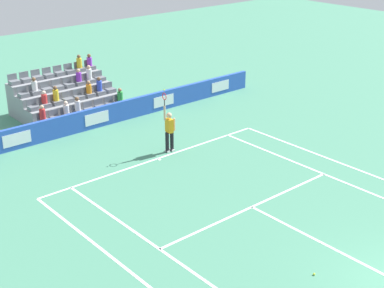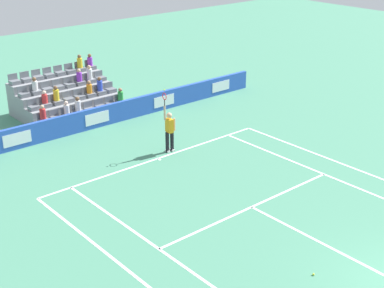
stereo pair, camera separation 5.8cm
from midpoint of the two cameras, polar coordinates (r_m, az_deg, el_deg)
line_baseline at (r=23.84m, az=-3.57°, el=-1.48°), size 10.97×0.10×0.01m
line_service at (r=20.17m, az=5.98°, el=-6.33°), size 8.23×0.10×0.01m
line_centre_service at (r=18.46m, az=13.27°, el=-9.87°), size 0.10×6.40×0.01m
line_singles_sideline_left at (r=17.50m, az=-2.47°, el=-11.18°), size 0.10×11.89×0.01m
line_singles_sideline_right at (r=22.81m, az=14.01°, el=-3.33°), size 0.10×11.89×0.01m
line_doubles_sideline_left at (r=16.84m, az=-6.22°, el=-12.82°), size 0.10×11.89×0.01m
line_doubles_sideline_right at (r=23.85m, az=15.96°, el=-2.35°), size 0.10×11.89×0.01m
line_centre_mark at (r=23.77m, az=-3.42°, el=-1.55°), size 0.10×0.20×0.01m
sponsor_barrier at (r=27.41m, az=-9.75°, el=2.64°), size 20.22×0.22×1.00m
tennis_player at (r=24.14m, az=-2.38°, el=1.41°), size 0.52×0.38×2.85m
stadium_stand at (r=29.79m, az=-12.72°, el=4.43°), size 4.96×3.80×2.58m
loose_tennis_ball at (r=17.02m, az=12.13°, el=-12.72°), size 0.07×0.07×0.07m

